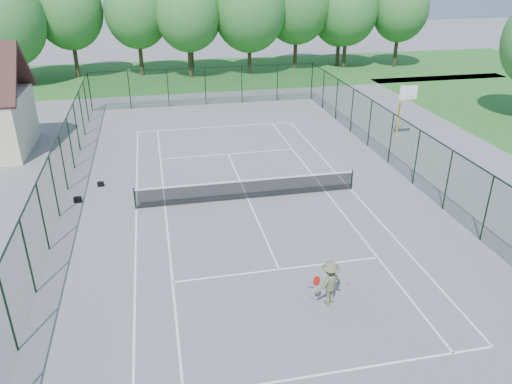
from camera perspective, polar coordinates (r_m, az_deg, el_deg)
ground at (r=25.06m, az=-0.94°, el=-0.77°), size 140.00×140.00×0.00m
grass_far at (r=53.43m, az=-7.25°, el=13.23°), size 80.00×16.00×0.01m
court_lines at (r=25.06m, az=-0.94°, el=-0.76°), size 11.05×23.85×0.01m
tennis_net at (r=24.81m, az=-0.95°, el=0.42°), size 11.08×0.08×1.10m
fence_enclosure at (r=24.41m, az=-0.96°, el=2.52°), size 18.05×36.05×3.02m
tree_line_far at (r=52.52m, az=-7.62°, el=19.63°), size 39.40×6.40×9.70m
basketball_goal at (r=34.15m, az=16.58°, el=9.96°), size 1.20×1.43×3.65m
sports_bag_a at (r=26.18m, az=-19.72°, el=-0.83°), size 0.38×0.26×0.28m
sports_bag_b at (r=27.62m, az=-17.33°, el=0.87°), size 0.32×0.20×0.25m
tennis_player at (r=17.68m, az=8.41°, el=-10.22°), size 1.77×0.96×1.65m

